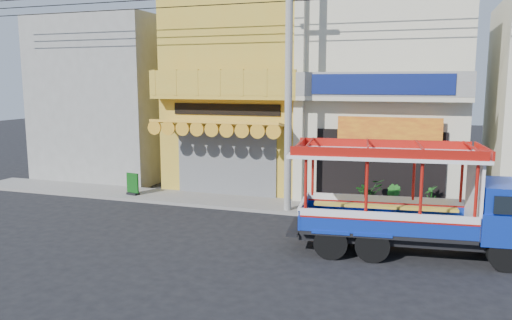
{
  "coord_description": "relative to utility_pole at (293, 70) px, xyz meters",
  "views": [
    {
      "loc": [
        3.42,
        -13.43,
        4.63
      ],
      "look_at": [
        -1.91,
        2.5,
        1.99
      ],
      "focal_mm": 35.0,
      "sensor_mm": 36.0,
      "label": 1
    }
  ],
  "objects": [
    {
      "name": "potted_plant_a",
      "position": [
        2.56,
        1.05,
        -4.36
      ],
      "size": [
        1.31,
        1.31,
        1.1
      ],
      "primitive_type": "imported",
      "rotation": [
        0.0,
        0.0,
        0.78
      ],
      "color": "#195518",
      "rests_on": "sidewalk"
    },
    {
      "name": "sidewalk",
      "position": [
        0.85,
        0.7,
        -4.97
      ],
      "size": [
        30.0,
        2.0,
        0.12
      ],
      "primitive_type": "cube",
      "color": "slate",
      "rests_on": "ground"
    },
    {
      "name": "songthaew_truck",
      "position": [
        4.6,
        -3.0,
        -3.59
      ],
      "size": [
        6.62,
        2.79,
        3.0
      ],
      "color": "black",
      "rests_on": "ground"
    },
    {
      "name": "filler_building_left",
      "position": [
        -10.15,
        4.7,
        -1.23
      ],
      "size": [
        6.0,
        6.0,
        7.6
      ],
      "primitive_type": "cube",
      "color": "gray",
      "rests_on": "ground"
    },
    {
      "name": "shophouse_right",
      "position": [
        2.85,
        4.66,
        -0.93
      ],
      "size": [
        6.0,
        6.75,
        8.24
      ],
      "color": "beige",
      "rests_on": "ground"
    },
    {
      "name": "potted_plant_b",
      "position": [
        3.47,
        0.6,
        -4.4
      ],
      "size": [
        0.72,
        0.7,
        1.02
      ],
      "primitive_type": "imported",
      "rotation": [
        0.0,
        0.0,
        2.47
      ],
      "color": "#195518",
      "rests_on": "sidewalk"
    },
    {
      "name": "potted_plant_c",
      "position": [
        4.68,
        1.18,
        -4.42
      ],
      "size": [
        0.55,
        0.55,
        0.97
      ],
      "primitive_type": "imported",
      "rotation": [
        0.0,
        0.0,
        4.71
      ],
      "color": "#195518",
      "rests_on": "sidewalk"
    },
    {
      "name": "party_pilaster",
      "position": [
        -0.15,
        1.55,
        -1.03
      ],
      "size": [
        0.35,
        0.3,
        8.0
      ],
      "primitive_type": "cube",
      "color": "beige",
      "rests_on": "ground"
    },
    {
      "name": "shophouse_left",
      "position": [
        -3.15,
        4.66,
        -0.92
      ],
      "size": [
        6.0,
        7.5,
        8.24
      ],
      "color": "gold",
      "rests_on": "ground"
    },
    {
      "name": "ground",
      "position": [
        0.85,
        -3.3,
        -5.03
      ],
      "size": [
        90.0,
        90.0,
        0.0
      ],
      "primitive_type": "plane",
      "color": "black",
      "rests_on": "ground"
    },
    {
      "name": "utility_pole",
      "position": [
        0.0,
        0.0,
        0.0
      ],
      "size": [
        28.0,
        0.26,
        9.0
      ],
      "color": "gray",
      "rests_on": "ground"
    },
    {
      "name": "green_sign",
      "position": [
        -6.7,
        0.36,
        -4.54
      ],
      "size": [
        0.58,
        0.35,
        0.88
      ],
      "color": "black",
      "rests_on": "sidewalk"
    }
  ]
}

